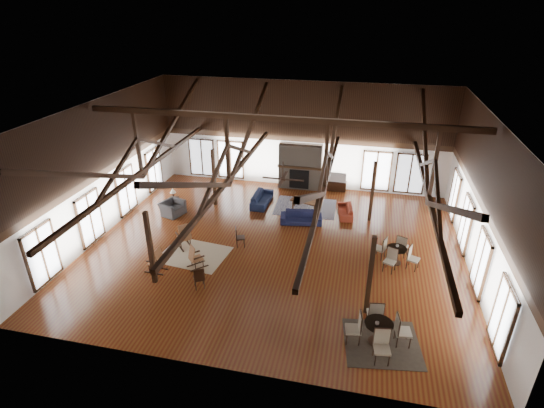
% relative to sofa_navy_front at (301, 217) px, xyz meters
% --- Properties ---
extents(floor, '(16.00, 16.00, 0.00)m').
position_rel_sofa_navy_front_xyz_m(floor, '(-0.75, -2.48, -0.29)').
color(floor, '#5F3414').
rests_on(floor, ground).
extents(ceiling, '(16.00, 14.00, 0.02)m').
position_rel_sofa_navy_front_xyz_m(ceiling, '(-0.75, -2.48, 5.71)').
color(ceiling, black).
rests_on(ceiling, wall_back).
extents(wall_back, '(16.00, 0.02, 6.00)m').
position_rel_sofa_navy_front_xyz_m(wall_back, '(-0.75, 4.52, 2.71)').
color(wall_back, white).
rests_on(wall_back, floor).
extents(wall_front, '(16.00, 0.02, 6.00)m').
position_rel_sofa_navy_front_xyz_m(wall_front, '(-0.75, -9.48, 2.71)').
color(wall_front, white).
rests_on(wall_front, floor).
extents(wall_left, '(0.02, 14.00, 6.00)m').
position_rel_sofa_navy_front_xyz_m(wall_left, '(-8.75, -2.48, 2.71)').
color(wall_left, white).
rests_on(wall_left, floor).
extents(wall_right, '(0.02, 14.00, 6.00)m').
position_rel_sofa_navy_front_xyz_m(wall_right, '(7.25, -2.48, 2.71)').
color(wall_right, white).
rests_on(wall_right, floor).
extents(roof_truss, '(15.60, 14.07, 3.14)m').
position_rel_sofa_navy_front_xyz_m(roof_truss, '(-0.75, -2.48, 3.74)').
color(roof_truss, '#311A0D').
rests_on(roof_truss, wall_back).
extents(post_grid, '(8.16, 7.16, 3.05)m').
position_rel_sofa_navy_front_xyz_m(post_grid, '(-0.75, -2.48, 1.23)').
color(post_grid, '#311A0D').
rests_on(post_grid, floor).
extents(fireplace, '(2.50, 0.69, 2.60)m').
position_rel_sofa_navy_front_xyz_m(fireplace, '(-0.75, 4.19, 1.00)').
color(fireplace, '#6D6153').
rests_on(fireplace, floor).
extents(ceiling_fan, '(1.60, 1.60, 0.75)m').
position_rel_sofa_navy_front_xyz_m(ceiling_fan, '(-0.25, -3.48, 3.44)').
color(ceiling_fan, black).
rests_on(ceiling_fan, roof_truss).
extents(sofa_navy_front, '(2.09, 1.08, 0.58)m').
position_rel_sofa_navy_front_xyz_m(sofa_navy_front, '(0.00, 0.00, 0.00)').
color(sofa_navy_front, '#15193B').
rests_on(sofa_navy_front, floor).
extents(sofa_navy_left, '(2.07, 0.83, 0.60)m').
position_rel_sofa_navy_front_xyz_m(sofa_navy_left, '(-2.38, 1.65, 0.01)').
color(sofa_navy_left, '#131B35').
rests_on(sofa_navy_left, floor).
extents(sofa_orange, '(1.74, 0.88, 0.49)m').
position_rel_sofa_navy_front_xyz_m(sofa_orange, '(2.05, 1.29, -0.05)').
color(sofa_orange, maroon).
rests_on(sofa_orange, floor).
extents(coffee_table, '(1.46, 1.00, 0.51)m').
position_rel_sofa_navy_front_xyz_m(coffee_table, '(-0.08, 1.54, 0.16)').
color(coffee_table, brown).
rests_on(coffee_table, floor).
extents(vase, '(0.20, 0.20, 0.18)m').
position_rel_sofa_navy_front_xyz_m(vase, '(-0.13, 1.48, 0.31)').
color(vase, '#B2B2B2').
rests_on(vase, coffee_table).
extents(armchair, '(1.35, 1.26, 0.71)m').
position_rel_sofa_navy_front_xyz_m(armchair, '(-6.48, -0.54, 0.07)').
color(armchair, '#2F2F32').
rests_on(armchair, floor).
extents(side_table_lamp, '(0.43, 0.43, 1.10)m').
position_rel_sofa_navy_front_xyz_m(side_table_lamp, '(-6.74, 0.20, 0.13)').
color(side_table_lamp, black).
rests_on(side_table_lamp, floor).
extents(rocking_chair_a, '(0.97, 1.00, 1.17)m').
position_rel_sofa_navy_front_xyz_m(rocking_chair_a, '(-4.61, -3.36, 0.26)').
color(rocking_chair_a, brown).
rests_on(rocking_chair_a, floor).
extents(rocking_chair_b, '(0.85, 0.86, 1.02)m').
position_rel_sofa_navy_front_xyz_m(rocking_chair_b, '(-3.60, -4.72, 0.19)').
color(rocking_chair_b, brown).
rests_on(rocking_chair_b, floor).
extents(rocking_chair_c, '(0.85, 0.49, 1.07)m').
position_rel_sofa_navy_front_xyz_m(rocking_chair_c, '(-4.94, -5.31, 0.21)').
color(rocking_chair_c, brown).
rests_on(rocking_chair_c, floor).
extents(side_chair_a, '(0.50, 0.50, 0.93)m').
position_rel_sofa_navy_front_xyz_m(side_chair_a, '(-2.36, -2.75, 0.25)').
color(side_chair_a, black).
rests_on(side_chair_a, floor).
extents(side_chair_b, '(0.53, 0.53, 0.93)m').
position_rel_sofa_navy_front_xyz_m(side_chair_b, '(-2.90, -6.00, 0.25)').
color(side_chair_b, black).
rests_on(side_chair_b, floor).
extents(cafe_table_near, '(2.11, 2.11, 1.08)m').
position_rel_sofa_navy_front_xyz_m(cafe_table_near, '(3.62, -7.38, 0.25)').
color(cafe_table_near, black).
rests_on(cafe_table_near, floor).
extents(cafe_table_far, '(1.91, 1.91, 0.98)m').
position_rel_sofa_navy_front_xyz_m(cafe_table_far, '(4.36, -2.59, 0.20)').
color(cafe_table_far, black).
rests_on(cafe_table_far, floor).
extents(cup_near, '(0.16, 0.16, 0.10)m').
position_rel_sofa_navy_front_xyz_m(cup_near, '(3.56, -7.45, 0.54)').
color(cup_near, '#B2B2B2').
rests_on(cup_near, cafe_table_near).
extents(cup_far, '(0.13, 0.13, 0.10)m').
position_rel_sofa_navy_front_xyz_m(cup_far, '(4.37, -2.50, 0.47)').
color(cup_far, '#B2B2B2').
rests_on(cup_far, cafe_table_far).
extents(tv_console, '(1.10, 0.41, 0.55)m').
position_rel_sofa_navy_front_xyz_m(tv_console, '(1.33, 4.27, -0.01)').
color(tv_console, black).
rests_on(tv_console, floor).
extents(television, '(0.99, 0.19, 0.57)m').
position_rel_sofa_navy_front_xyz_m(television, '(1.37, 4.27, 0.55)').
color(television, '#B2B2B2').
rests_on(television, tv_console).
extents(rug_tan, '(2.99, 2.47, 0.01)m').
position_rel_sofa_navy_front_xyz_m(rug_tan, '(-4.02, -3.83, -0.28)').
color(rug_tan, tan).
rests_on(rug_tan, floor).
extents(rug_navy, '(3.18, 2.43, 0.01)m').
position_rel_sofa_navy_front_xyz_m(rug_navy, '(-0.05, 1.73, -0.28)').
color(rug_navy, '#1B214D').
rests_on(rug_navy, floor).
extents(rug_dark, '(2.63, 2.45, 0.01)m').
position_rel_sofa_navy_front_xyz_m(rug_dark, '(3.79, -7.40, -0.28)').
color(rug_dark, black).
rests_on(rug_dark, floor).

